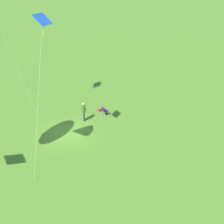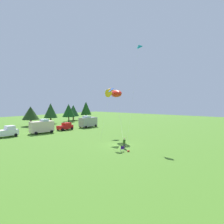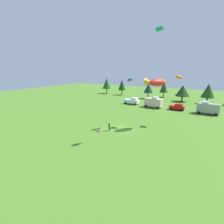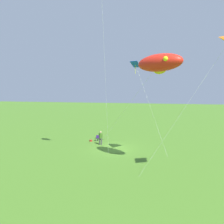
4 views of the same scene
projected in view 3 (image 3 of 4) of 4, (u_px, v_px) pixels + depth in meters
The scene contains 13 objects.
ground_plane at pixel (120, 129), 35.52m from camera, with size 160.00×160.00×0.00m, color #457523.
person_kite_flyer at pixel (109, 126), 34.11m from camera, with size 0.36×0.53×1.74m.
folding_chair at pixel (99, 128), 34.38m from camera, with size 0.65×0.65×0.82m.
backpack_on_grass at pixel (98, 132), 33.56m from camera, with size 0.32×0.22×0.22m, color #A8281E.
truck_white_pickup at pixel (132, 101), 59.24m from camera, with size 5.11×2.66×2.34m.
van_camper_beige at pixel (154, 102), 54.12m from camera, with size 5.65×3.21×3.34m.
car_red_sedan at pixel (177, 107), 50.88m from camera, with size 4.22×2.25×1.89m.
van_motorhome_grey at pixel (208, 108), 46.43m from camera, with size 5.46×2.73×3.34m.
treeline_distant at pixel (189, 89), 63.95m from camera, with size 63.59×10.35×7.35m.
kite_large_fish at pixel (155, 82), 34.83m from camera, with size 8.95×9.47×9.98m.
kite_delta_teal at pixel (158, 28), 27.98m from camera, with size 5.43×1.80×18.68m.
kite_diamond_blue at pixel (130, 81), 34.86m from camera, with size 1.64×4.21×9.97m.
kite_delta_orange at pixel (180, 77), 36.51m from camera, with size 2.23×6.70×10.71m.
Camera 3 is at (15.58, -29.81, 12.01)m, focal length 28.00 mm.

